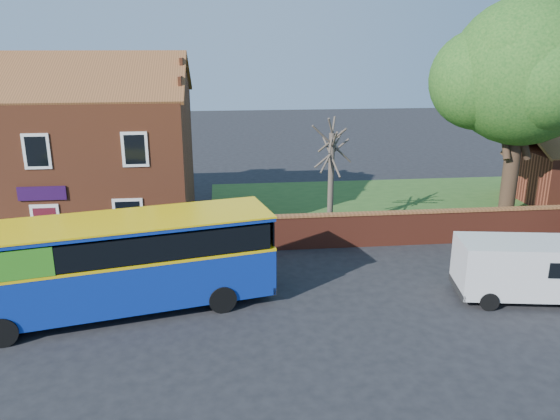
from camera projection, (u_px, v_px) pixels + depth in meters
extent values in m
plane|color=black|center=(208.00, 331.00, 17.63)|extent=(120.00, 120.00, 0.00)
cube|color=gray|center=(38.00, 269.00, 22.34)|extent=(18.00, 3.50, 0.12)
cube|color=slate|center=(23.00, 287.00, 20.67)|extent=(18.00, 0.15, 0.14)
cube|color=#426B28|center=(439.00, 204.00, 31.35)|extent=(26.00, 12.00, 0.04)
cube|color=brown|center=(66.00, 163.00, 26.86)|extent=(12.00, 8.00, 6.50)
cube|color=brown|center=(42.00, 77.00, 23.71)|extent=(12.30, 4.08, 2.16)
cube|color=brown|center=(67.00, 72.00, 27.51)|extent=(12.30, 4.08, 2.16)
cube|color=black|center=(37.00, 151.00, 22.64)|extent=(1.10, 0.06, 1.50)
cube|color=#4C0F19|center=(47.00, 231.00, 23.65)|extent=(0.95, 0.04, 2.10)
cube|color=silver|center=(47.00, 230.00, 23.65)|extent=(1.20, 0.06, 2.30)
cube|color=#250C35|center=(42.00, 193.00, 23.14)|extent=(2.00, 0.06, 0.60)
cube|color=maroon|center=(490.00, 226.00, 25.43)|extent=(22.00, 0.30, 1.50)
cube|color=brown|center=(492.00, 209.00, 25.20)|extent=(22.00, 0.38, 0.10)
cube|color=#0D2C99|center=(115.00, 278.00, 18.61)|extent=(11.08, 4.96, 1.71)
cube|color=yellow|center=(112.00, 255.00, 18.36)|extent=(11.10, 4.99, 0.10)
cube|color=black|center=(111.00, 241.00, 18.21)|extent=(10.66, 4.89, 0.85)
cube|color=#0D2C99|center=(109.00, 224.00, 18.04)|extent=(11.08, 4.96, 0.14)
cube|color=yellow|center=(109.00, 222.00, 18.02)|extent=(11.12, 5.01, 0.06)
cylinder|color=black|center=(2.00, 332.00, 16.62)|extent=(1.01, 0.48, 0.97)
cylinder|color=black|center=(12.00, 297.00, 18.91)|extent=(1.01, 0.48, 0.97)
cylinder|color=black|center=(222.00, 299.00, 18.75)|extent=(1.01, 0.48, 0.97)
cylinder|color=black|center=(207.00, 271.00, 21.04)|extent=(1.01, 0.48, 0.97)
cube|color=silver|center=(529.00, 267.00, 19.47)|extent=(5.29, 2.80, 1.91)
cylinder|color=black|center=(489.00, 301.00, 18.92)|extent=(0.69, 0.32, 0.66)
cylinder|color=black|center=(473.00, 279.00, 20.73)|extent=(0.69, 0.32, 0.66)
cylinder|color=black|center=(560.00, 281.00, 20.57)|extent=(0.69, 0.32, 0.66)
cylinder|color=black|center=(510.00, 175.00, 28.38)|extent=(0.81, 0.81, 4.63)
sphere|color=#4A7B26|center=(523.00, 72.00, 26.84)|extent=(7.25, 7.25, 7.25)
sphere|color=#4A7B26|center=(557.00, 83.00, 27.63)|extent=(5.23, 5.23, 5.23)
sphere|color=#4A7B26|center=(480.00, 80.00, 27.33)|extent=(5.03, 5.03, 5.03)
cylinder|color=#4C4238|center=(331.00, 184.00, 26.13)|extent=(0.28, 0.28, 4.89)
cylinder|color=#4C4238|center=(332.00, 148.00, 25.61)|extent=(0.29, 2.39, 1.92)
cylinder|color=#4C4238|center=(332.00, 151.00, 25.67)|extent=(1.25, 1.76, 1.76)
cylinder|color=#4C4238|center=(332.00, 144.00, 25.56)|extent=(2.00, 0.92, 1.95)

